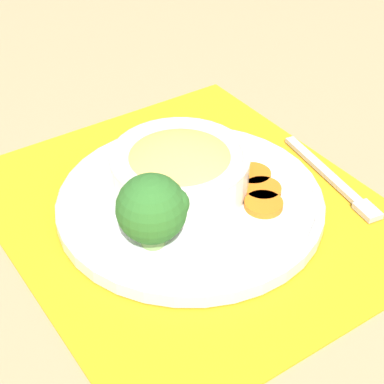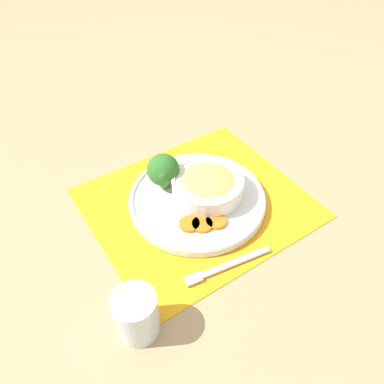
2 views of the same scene
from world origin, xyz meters
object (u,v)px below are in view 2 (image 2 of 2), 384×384
object	(u,v)px
bowl	(208,184)
fork	(220,269)
broccoli_floret	(163,170)
water_glass	(137,316)

from	to	relation	value
bowl	fork	distance (m)	0.20
fork	broccoli_floret	bearing A→B (deg)	3.45
bowl	water_glass	world-z (taller)	water_glass
broccoli_floret	fork	xyz separation A→B (m)	(-0.25, -0.00, -0.06)
water_glass	fork	distance (m)	0.19
bowl	broccoli_floret	distance (m)	0.10
bowl	water_glass	distance (m)	0.33
bowl	water_glass	bearing A→B (deg)	130.56
bowl	broccoli_floret	world-z (taller)	broccoli_floret
water_glass	fork	bearing A→B (deg)	-78.73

